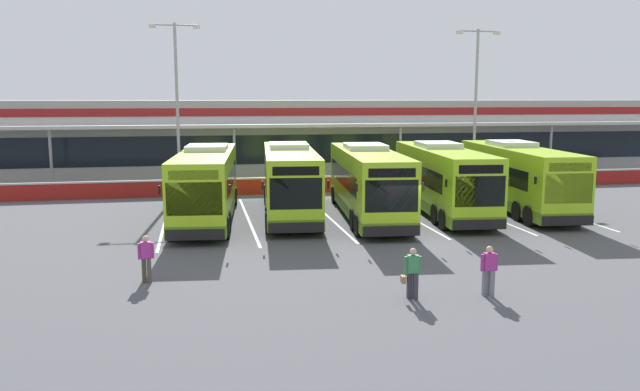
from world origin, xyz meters
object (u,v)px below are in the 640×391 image
object	(u,v)px
coach_bus_right_centre	(442,180)
pedestrian_with_handbag	(412,272)
pedestrian_near_bin	(489,269)
coach_bus_centre	(368,183)
pedestrian_in_dark_coat	(146,257)
coach_bus_left_centre	(290,182)
coach_bus_rightmost	(517,178)
lamp_post_centre	(476,97)
lamp_post_west	(177,97)
coach_bus_leftmost	(206,185)

from	to	relation	value
coach_bus_right_centre	pedestrian_with_handbag	size ratio (longest dim) A/B	7.61
coach_bus_right_centre	pedestrian_near_bin	world-z (taller)	coach_bus_right_centre
coach_bus_centre	pedestrian_in_dark_coat	world-z (taller)	coach_bus_centre
coach_bus_centre	coach_bus_left_centre	bearing A→B (deg)	159.38
coach_bus_rightmost	lamp_post_centre	world-z (taller)	lamp_post_centre
coach_bus_centre	pedestrian_near_bin	xyz separation A→B (m)	(0.23, -13.65, -0.91)
coach_bus_left_centre	lamp_post_west	bearing A→B (deg)	121.21
coach_bus_right_centre	lamp_post_west	world-z (taller)	lamp_post_west
coach_bus_left_centre	coach_bus_rightmost	bearing A→B (deg)	-3.68
coach_bus_left_centre	coach_bus_right_centre	distance (m)	8.26
coach_bus_rightmost	pedestrian_in_dark_coat	size ratio (longest dim) A/B	7.61
lamp_post_centre	coach_bus_right_centre	bearing A→B (deg)	-122.04
pedestrian_near_bin	coach_bus_leftmost	bearing A→B (deg)	120.45
pedestrian_with_handbag	pedestrian_in_dark_coat	size ratio (longest dim) A/B	1.00
coach_bus_centre	coach_bus_rightmost	world-z (taller)	same
pedestrian_near_bin	lamp_post_west	size ratio (longest dim) A/B	0.15
coach_bus_leftmost	lamp_post_centre	xyz separation A→B (m)	(19.28, 10.43, 4.50)
coach_bus_centre	lamp_post_centre	world-z (taller)	lamp_post_centre
pedestrian_near_bin	lamp_post_west	distance (m)	27.55
coach_bus_left_centre	lamp_post_centre	distance (m)	18.39
coach_bus_left_centre	pedestrian_near_bin	xyz separation A→B (m)	(4.14, -15.12, -0.91)
coach_bus_left_centre	coach_bus_right_centre	bearing A→B (deg)	-6.35
coach_bus_left_centre	coach_bus_rightmost	xyz separation A→B (m)	(12.65, -0.81, 0.00)
coach_bus_right_centre	coach_bus_rightmost	distance (m)	4.44
pedestrian_with_handbag	pedestrian_near_bin	world-z (taller)	same
coach_bus_right_centre	lamp_post_centre	distance (m)	13.40
pedestrian_in_dark_coat	lamp_post_west	size ratio (longest dim) A/B	0.15
coach_bus_rightmost	coach_bus_left_centre	bearing A→B (deg)	176.32
coach_bus_leftmost	coach_bus_right_centre	bearing A→B (deg)	-1.23
coach_bus_left_centre	lamp_post_centre	xyz separation A→B (m)	(14.91, 9.78, 4.50)
coach_bus_left_centre	pedestrian_with_handbag	xyz separation A→B (m)	(1.67, -14.93, -0.93)
coach_bus_leftmost	pedestrian_near_bin	world-z (taller)	coach_bus_leftmost
lamp_post_west	lamp_post_centre	bearing A→B (deg)	-0.36
lamp_post_centre	pedestrian_with_handbag	bearing A→B (deg)	-118.16
coach_bus_right_centre	pedestrian_with_handbag	world-z (taller)	coach_bus_right_centre
pedestrian_in_dark_coat	lamp_post_west	distance (m)	22.11
lamp_post_west	pedestrian_in_dark_coat	bearing A→B (deg)	-91.50
coach_bus_left_centre	pedestrian_in_dark_coat	size ratio (longest dim) A/B	7.61
coach_bus_right_centre	coach_bus_rightmost	bearing A→B (deg)	1.29
coach_bus_centre	coach_bus_right_centre	bearing A→B (deg)	7.34
coach_bus_leftmost	coach_bus_rightmost	size ratio (longest dim) A/B	1.00
coach_bus_left_centre	pedestrian_with_handbag	world-z (taller)	coach_bus_left_centre
coach_bus_rightmost	lamp_post_centre	bearing A→B (deg)	78.00
pedestrian_in_dark_coat	coach_bus_rightmost	bearing A→B (deg)	29.10
coach_bus_rightmost	pedestrian_with_handbag	world-z (taller)	coach_bus_rightmost
coach_bus_rightmost	pedestrian_in_dark_coat	xyz separation A→B (m)	(-19.22, -10.70, -0.91)
coach_bus_centre	coach_bus_right_centre	xyz separation A→B (m)	(4.31, 0.55, 0.00)
pedestrian_with_handbag	lamp_post_west	world-z (taller)	lamp_post_west
coach_bus_right_centre	lamp_post_west	distance (m)	18.43
pedestrian_with_handbag	coach_bus_rightmost	bearing A→B (deg)	52.13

